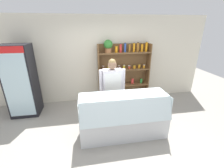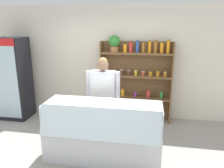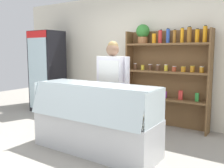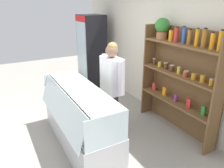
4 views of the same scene
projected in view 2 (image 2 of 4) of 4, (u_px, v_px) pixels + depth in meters
The scene contains 6 objects.
ground_plane at pixel (90, 157), 3.83m from camera, with size 12.00×12.00×0.00m, color gray.
back_wall at pixel (110, 62), 5.36m from camera, with size 6.80×0.10×2.70m, color silver.
drinks_fridge at pixel (13, 79), 5.26m from camera, with size 0.72×0.61×1.96m.
shelving_unit at pixel (134, 73), 5.10m from camera, with size 1.65×0.29×2.01m.
deli_display_case at pixel (103, 141), 3.72m from camera, with size 1.93×0.72×1.01m.
shop_clerk at pixel (103, 92), 4.21m from camera, with size 0.66×0.25×1.65m.
Camera 2 is at (0.96, -3.24, 2.24)m, focal length 35.00 mm.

